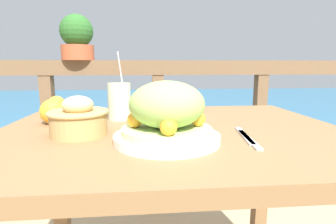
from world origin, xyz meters
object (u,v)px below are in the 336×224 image
object	(u,v)px
potted_plant	(77,38)
drink_glass	(119,101)
salad_plate	(167,116)
bread_basket	(79,119)

from	to	relation	value
potted_plant	drink_glass	bearing A→B (deg)	-66.78
salad_plate	drink_glass	world-z (taller)	drink_glass
salad_plate	bread_basket	world-z (taller)	salad_plate
drink_glass	bread_basket	bearing A→B (deg)	-114.62
salad_plate	bread_basket	distance (m)	0.26
salad_plate	drink_glass	size ratio (longest dim) A/B	1.14
bread_basket	drink_glass	bearing A→B (deg)	65.38
salad_plate	potted_plant	bearing A→B (deg)	114.15
potted_plant	bread_basket	bearing A→B (deg)	-77.11
bread_basket	salad_plate	bearing A→B (deg)	-20.04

